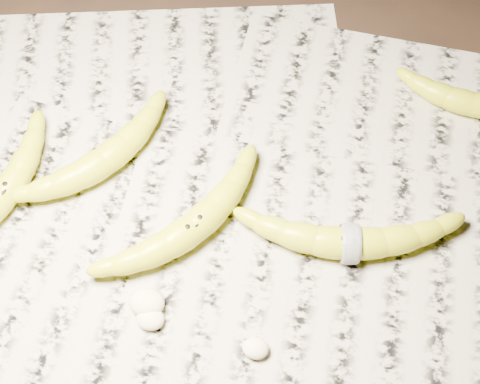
% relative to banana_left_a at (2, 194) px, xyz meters
% --- Properties ---
extents(ground, '(3.00, 3.00, 0.00)m').
position_rel_banana_left_a_xyz_m(ground, '(0.28, -0.00, -0.03)').
color(ground, black).
rests_on(ground, ground).
extents(newspaper_patch, '(0.90, 0.70, 0.01)m').
position_rel_banana_left_a_xyz_m(newspaper_patch, '(0.29, 0.03, -0.02)').
color(newspaper_patch, '#A9A291').
rests_on(newspaper_patch, ground).
extents(banana_left_a, '(0.12, 0.21, 0.04)m').
position_rel_banana_left_a_xyz_m(banana_left_a, '(0.00, 0.00, 0.00)').
color(banana_left_a, yellow).
rests_on(banana_left_a, newspaper_patch).
extents(banana_left_b, '(0.17, 0.19, 0.04)m').
position_rel_banana_left_a_xyz_m(banana_left_b, '(0.10, 0.07, 0.00)').
color(banana_left_b, yellow).
rests_on(banana_left_b, newspaper_patch).
extents(banana_center, '(0.18, 0.20, 0.04)m').
position_rel_banana_left_a_xyz_m(banana_center, '(0.23, -0.00, 0.00)').
color(banana_center, yellow).
rests_on(banana_center, newspaper_patch).
extents(banana_taped, '(0.23, 0.09, 0.04)m').
position_rel_banana_left_a_xyz_m(banana_taped, '(0.40, 0.01, 0.00)').
color(banana_taped, yellow).
rests_on(banana_taped, newspaper_patch).
extents(banana_upper_a, '(0.17, 0.07, 0.03)m').
position_rel_banana_left_a_xyz_m(banana_upper_a, '(0.54, 0.23, -0.00)').
color(banana_upper_a, yellow).
rests_on(banana_upper_a, newspaper_patch).
extents(measuring_tape, '(0.01, 0.05, 0.05)m').
position_rel_banana_left_a_xyz_m(measuring_tape, '(0.40, 0.01, 0.00)').
color(measuring_tape, white).
rests_on(measuring_tape, newspaper_patch).
extents(flesh_chunk_a, '(0.04, 0.03, 0.02)m').
position_rel_banana_left_a_xyz_m(flesh_chunk_a, '(0.19, -0.10, -0.01)').
color(flesh_chunk_a, '#F9EEC0').
rests_on(flesh_chunk_a, newspaper_patch).
extents(flesh_chunk_b, '(0.03, 0.03, 0.02)m').
position_rel_banana_left_a_xyz_m(flesh_chunk_b, '(0.20, -0.11, -0.01)').
color(flesh_chunk_b, '#F9EEC0').
rests_on(flesh_chunk_b, newspaper_patch).
extents(flesh_chunk_c, '(0.03, 0.02, 0.02)m').
position_rel_banana_left_a_xyz_m(flesh_chunk_c, '(0.32, -0.12, -0.01)').
color(flesh_chunk_c, '#F9EEC0').
rests_on(flesh_chunk_c, newspaper_patch).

